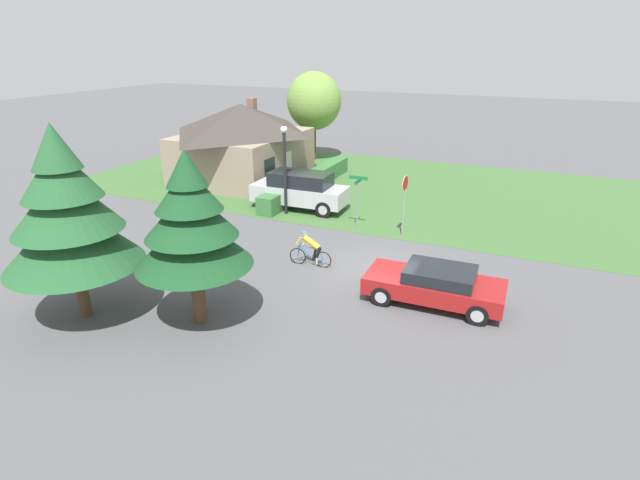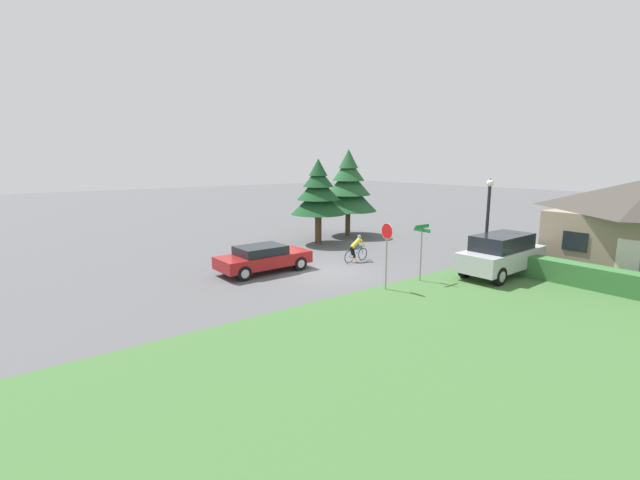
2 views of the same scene
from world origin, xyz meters
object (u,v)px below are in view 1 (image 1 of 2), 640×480
street_lamp (285,161)px  deciduous_tree_right (314,101)px  stop_sign (405,194)px  parked_suv_right (300,190)px  sedan_left_lane (435,285)px  cottage_house (242,141)px  cyclist (311,249)px  conifer_tall_near (191,223)px  street_name_sign (358,193)px  conifer_tall_far (67,213)px

street_lamp → deciduous_tree_right: bearing=18.0°
stop_sign → street_lamp: (0.68, 6.28, 0.77)m
parked_suv_right → street_lamp: (-1.04, 0.30, 1.74)m
sedan_left_lane → stop_sign: bearing=-65.7°
cottage_house → cyclist: (-10.46, -9.59, -1.72)m
stop_sign → deciduous_tree_right: size_ratio=0.45×
deciduous_tree_right → street_lamp: bearing=-162.0°
sedan_left_lane → conifer_tall_near: (-4.13, 6.50, 2.60)m
conifer_tall_near → deciduous_tree_right: (22.53, 6.35, 0.93)m
street_name_sign → conifer_tall_near: bearing=170.3°
stop_sign → street_lamp: size_ratio=0.63×
cyclist → conifer_tall_far: (-6.41, 5.01, 2.78)m
street_lamp → conifer_tall_near: (-10.44, -2.42, 0.54)m
cottage_house → street_lamp: 7.79m
stop_sign → conifer_tall_far: conifer_tall_far is taller
deciduous_tree_right → cyclist: bearing=-155.9°
stop_sign → conifer_tall_near: conifer_tall_near is taller
stop_sign → cyclist: bearing=-23.3°
street_name_sign → cyclist: bearing=176.7°
street_name_sign → cottage_house: bearing=59.2°
sedan_left_lane → street_name_sign: size_ratio=1.78×
cottage_house → parked_suv_right: bearing=-124.0°
street_name_sign → conifer_tall_far: bearing=154.4°
stop_sign → street_name_sign: stop_sign is taller
sedan_left_lane → conifer_tall_far: size_ratio=0.74×
parked_suv_right → sedan_left_lane: bearing=137.8°
cyclist → conifer_tall_far: 8.60m
sedan_left_lane → deciduous_tree_right: size_ratio=0.73×
stop_sign → deciduous_tree_right: 16.50m
conifer_tall_near → conifer_tall_far: bearing=108.5°
stop_sign → conifer_tall_near: size_ratio=0.52×
sedan_left_lane → cottage_house: bearing=-39.0°
street_name_sign → deciduous_tree_right: deciduous_tree_right is taller
cottage_house → sedan_left_lane: cottage_house is taller
street_lamp → conifer_tall_near: conifer_tall_near is taller
cottage_house → conifer_tall_near: conifer_tall_near is taller
parked_suv_right → stop_sign: (-1.71, -5.98, 0.97)m
parked_suv_right → conifer_tall_far: 13.01m
conifer_tall_near → parked_suv_right: bearing=10.5°
cyclist → parked_suv_right: parked_suv_right is taller
street_lamp → conifer_tall_near: bearing=-167.0°
cottage_house → sedan_left_lane: (-11.54, -14.67, -1.73)m
stop_sign → conifer_tall_near: (-9.77, 3.86, 1.31)m
parked_suv_right → street_name_sign: 4.22m
cyclist → street_lamp: 6.81m
sedan_left_lane → deciduous_tree_right: 22.72m
conifer_tall_near → deciduous_tree_right: size_ratio=0.87×
conifer_tall_near → stop_sign: bearing=-21.6°
deciduous_tree_right → sedan_left_lane: bearing=-145.1°
street_name_sign → conifer_tall_near: size_ratio=0.47×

